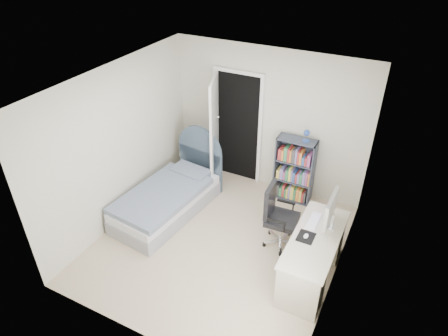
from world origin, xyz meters
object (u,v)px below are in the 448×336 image
at_px(bookcase, 294,172).
at_px(office_chair, 277,213).
at_px(bed, 170,197).
at_px(desk, 313,255).
at_px(floor_lamp, 217,150).
at_px(nightstand, 194,157).

relative_size(bookcase, office_chair, 1.35).
xyz_separation_m(bed, office_chair, (1.83, 0.06, 0.29)).
bearing_deg(desk, bed, 172.09).
bearing_deg(bed, floor_lamp, 82.62).
xyz_separation_m(desk, office_chair, (-0.67, 0.41, 0.17)).
bearing_deg(office_chair, bookcase, 96.30).
relative_size(nightstand, bookcase, 0.44).
bearing_deg(bed, desk, -7.91).
bearing_deg(desk, nightstand, 151.58).
bearing_deg(nightstand, bookcase, 4.16).
distance_m(desk, office_chair, 0.81).
distance_m(bed, desk, 2.53).
bearing_deg(bookcase, floor_lamp, 176.05).
xyz_separation_m(bed, floor_lamp, (0.17, 1.35, 0.23)).
relative_size(floor_lamp, bookcase, 0.90).
xyz_separation_m(floor_lamp, bookcase, (1.52, -0.11, 0.03)).
distance_m(bed, floor_lamp, 1.38).
bearing_deg(bed, bookcase, 36.24).
distance_m(nightstand, floor_lamp, 0.45).
bearing_deg(bed, nightstand, 99.60).
height_order(nightstand, desk, desk).
bearing_deg(bookcase, desk, -63.21).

